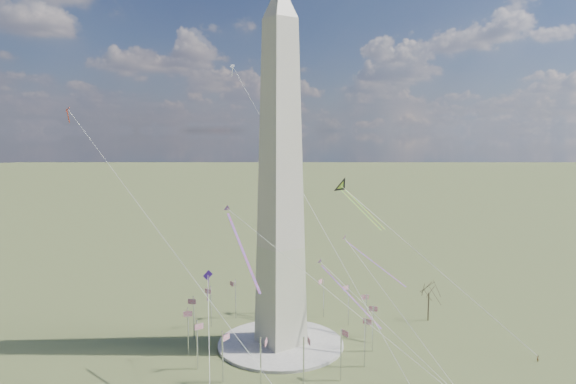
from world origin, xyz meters
TOP-DOWN VIEW (x-y plane):
  - ground at (0.00, 0.00)m, footprint 2000.00×2000.00m
  - plaza at (0.00, 0.00)m, footprint 36.00×36.00m
  - washington_monument at (0.00, 0.00)m, footprint 15.56×15.56m
  - flagpole_ring at (-0.00, -0.00)m, footprint 54.40×54.40m
  - tree_near at (49.78, -11.94)m, footprint 7.92×7.92m
  - person_east at (49.67, -48.56)m, footprint 0.67×0.47m
  - kite_delta_black at (31.43, 9.06)m, footprint 7.78×18.94m
  - kite_diamond_purple at (-21.17, 3.00)m, footprint 1.68×2.80m
  - kite_streamer_left at (18.34, -15.37)m, footprint 9.35×16.94m
  - kite_streamer_mid at (-20.51, -11.64)m, footprint 6.12×23.46m
  - kite_streamer_right at (21.89, -0.07)m, footprint 5.54×24.33m
  - kite_small_red at (-46.07, 38.42)m, footprint 1.47×2.19m
  - kite_small_white at (7.31, 39.20)m, footprint 1.46×1.31m

SIDE VIEW (x-z plane):
  - ground at x=0.00m, z-range 0.00..0.00m
  - plaza at x=0.00m, z-range 0.00..0.80m
  - person_east at x=49.67m, z-range 0.00..1.74m
  - flagpole_ring at x=0.00m, z-range 0.77..13.77m
  - tree_near at x=49.78m, z-range 2.95..16.82m
  - kite_streamer_right at x=21.89m, z-range 5.94..22.74m
  - kite_diamond_purple at x=-21.17m, z-range 18.17..26.75m
  - kite_streamer_left at x=18.34m, z-range 20.26..32.91m
  - kite_streamer_mid at x=-20.51m, z-range 28.28..44.54m
  - kite_delta_black at x=31.43m, z-range 34.52..49.97m
  - washington_monument at x=0.00m, z-range -2.05..97.95m
  - kite_small_red at x=-46.07m, z-range 64.38..69.02m
  - kite_small_white at x=7.31m, z-range 80.42..84.43m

